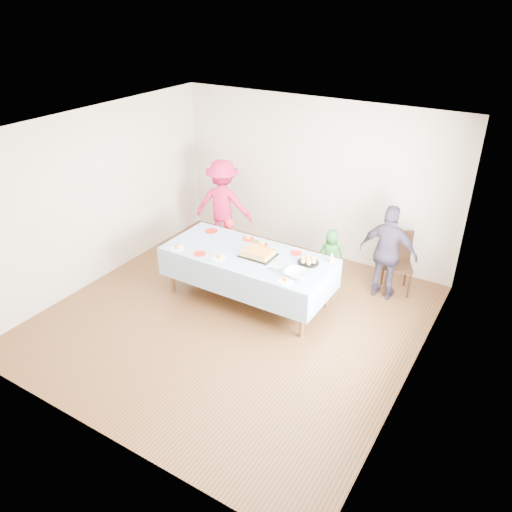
{
  "coord_description": "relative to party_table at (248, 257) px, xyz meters",
  "views": [
    {
      "loc": [
        3.35,
        -4.88,
        4.19
      ],
      "look_at": [
        0.2,
        0.3,
        0.93
      ],
      "focal_mm": 35.0,
      "sensor_mm": 36.0,
      "label": 1
    }
  ],
  "objects": [
    {
      "name": "ground",
      "position": [
        0.09,
        -0.54,
        -0.72
      ],
      "size": [
        5.0,
        5.0,
        0.0
      ],
      "primitive_type": "plane",
      "color": "#4B2C15",
      "rests_on": "ground"
    },
    {
      "name": "room_walls",
      "position": [
        0.14,
        -0.53,
        1.05
      ],
      "size": [
        5.04,
        5.04,
        2.72
      ],
      "color": "#C1B39D",
      "rests_on": "ground"
    },
    {
      "name": "party_table",
      "position": [
        0.0,
        0.0,
        0.0
      ],
      "size": [
        2.5,
        1.1,
        0.78
      ],
      "color": "brown",
      "rests_on": "ground"
    },
    {
      "name": "birthday_cake",
      "position": [
        0.16,
        0.03,
        0.1
      ],
      "size": [
        0.49,
        0.38,
        0.09
      ],
      "color": "black",
      "rests_on": "party_table"
    },
    {
      "name": "rolls_tray",
      "position": [
        0.88,
        0.2,
        0.09
      ],
      "size": [
        0.31,
        0.31,
        0.09
      ],
      "color": "black",
      "rests_on": "party_table"
    },
    {
      "name": "punch_bowl",
      "position": [
        0.9,
        -0.2,
        0.09
      ],
      "size": [
        0.31,
        0.31,
        0.08
      ],
      "primitive_type": "imported",
      "color": "silver",
      "rests_on": "party_table"
    },
    {
      "name": "party_hat",
      "position": [
        1.14,
        0.41,
        0.13
      ],
      "size": [
        0.09,
        0.09,
        0.16
      ],
      "primitive_type": "cone",
      "color": "white",
      "rests_on": "party_table"
    },
    {
      "name": "fork_pile",
      "position": [
        0.54,
        -0.19,
        0.09
      ],
      "size": [
        0.24,
        0.18,
        0.07
      ],
      "primitive_type": null,
      "color": "white",
      "rests_on": "party_table"
    },
    {
      "name": "plate_red_far_a",
      "position": [
        -0.9,
        0.34,
        0.06
      ],
      "size": [
        0.19,
        0.19,
        0.01
      ],
      "primitive_type": "cylinder",
      "color": "red",
      "rests_on": "party_table"
    },
    {
      "name": "plate_red_far_b",
      "position": [
        -0.25,
        0.41,
        0.06
      ],
      "size": [
        0.18,
        0.18,
        0.01
      ],
      "primitive_type": "cylinder",
      "color": "red",
      "rests_on": "party_table"
    },
    {
      "name": "plate_red_far_c",
      "position": [
        0.04,
        0.34,
        0.06
      ],
      "size": [
        0.17,
        0.17,
        0.01
      ],
      "primitive_type": "cylinder",
      "color": "red",
      "rests_on": "party_table"
    },
    {
      "name": "plate_red_far_d",
      "position": [
        0.6,
        0.38,
        0.06
      ],
      "size": [
        0.17,
        0.17,
        0.01
      ],
      "primitive_type": "cylinder",
      "color": "red",
      "rests_on": "party_table"
    },
    {
      "name": "plate_red_near",
      "position": [
        -0.59,
        -0.37,
        0.06
      ],
      "size": [
        0.18,
        0.18,
        0.01
      ],
      "primitive_type": "cylinder",
      "color": "red",
      "rests_on": "party_table"
    },
    {
      "name": "plate_white_left",
      "position": [
        -0.98,
        -0.41,
        0.06
      ],
      "size": [
        0.21,
        0.21,
        0.01
      ],
      "primitive_type": "cylinder",
      "color": "white",
      "rests_on": "party_table"
    },
    {
      "name": "plate_white_mid",
      "position": [
        -0.28,
        -0.34,
        0.06
      ],
      "size": [
        0.22,
        0.22,
        0.01
      ],
      "primitive_type": "cylinder",
      "color": "white",
      "rests_on": "party_table"
    },
    {
      "name": "plate_white_right",
      "position": [
        0.84,
        -0.4,
        0.06
      ],
      "size": [
        0.22,
        0.22,
        0.01
      ],
      "primitive_type": "cylinder",
      "color": "white",
      "rests_on": "party_table"
    },
    {
      "name": "dining_chair",
      "position": [
        1.8,
        1.47,
        -0.19
      ],
      "size": [
        0.55,
        0.55,
        0.96
      ],
      "rotation": [
        0.0,
        0.0,
        0.42
      ],
      "color": "black",
      "rests_on": "ground"
    },
    {
      "name": "toddler_left",
      "position": [
        -0.78,
        0.67,
        -0.27
      ],
      "size": [
        0.38,
        0.31,
        0.91
      ],
      "primitive_type": "imported",
      "rotation": [
        0.0,
        0.0,
        3.45
      ],
      "color": "red",
      "rests_on": "ground"
    },
    {
      "name": "toddler_mid",
      "position": [
        0.8,
        1.24,
        -0.3
      ],
      "size": [
        0.49,
        0.41,
        0.85
      ],
      "primitive_type": "imported",
      "rotation": [
        0.0,
        0.0,
        3.55
      ],
      "color": "#236927",
      "rests_on": "ground"
    },
    {
      "name": "toddler_right",
      "position": [
        -0.08,
        0.36,
        -0.31
      ],
      "size": [
        0.4,
        0.31,
        0.82
      ],
      "primitive_type": "imported",
      "rotation": [
        0.0,
        0.0,
        3.13
      ],
      "color": "tan",
      "rests_on": "ground"
    },
    {
      "name": "adult_left",
      "position": [
        -1.34,
        1.31,
        0.08
      ],
      "size": [
        1.17,
        0.86,
        1.62
      ],
      "primitive_type": "imported",
      "rotation": [
        0.0,
        0.0,
        3.41
      ],
      "color": "#CA194B",
      "rests_on": "ground"
    },
    {
      "name": "adult_right",
      "position": [
        1.72,
        1.16,
        0.02
      ],
      "size": [
        0.88,
        0.37,
        1.49
      ],
      "primitive_type": "imported",
      "rotation": [
        0.0,
        0.0,
        3.15
      ],
      "color": "#332C3C",
      "rests_on": "ground"
    }
  ]
}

